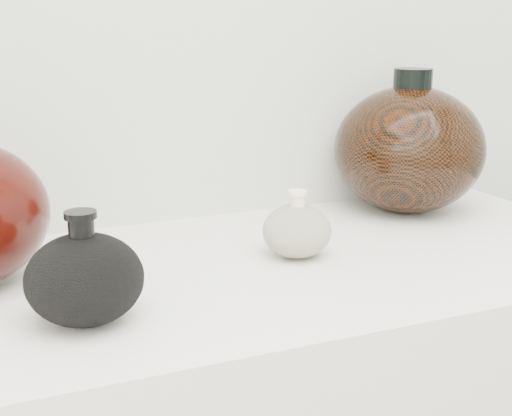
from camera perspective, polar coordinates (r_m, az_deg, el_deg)
name	(u,v)px	position (r m, az deg, el deg)	size (l,w,h in m)	color
black_gourd_vase	(85,278)	(0.80, -13.55, -5.48)	(0.17, 0.17, 0.13)	black
cream_gourd_vase	(297,230)	(0.99, 3.29, -1.78)	(0.12, 0.12, 0.09)	beige
right_round_pot	(409,149)	(1.23, 12.14, 4.66)	(0.25, 0.25, 0.24)	black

